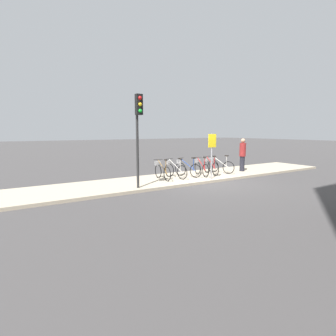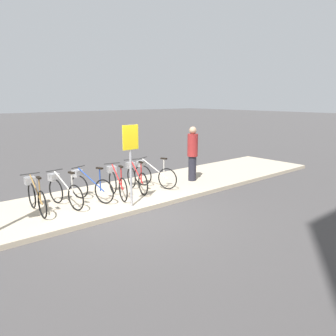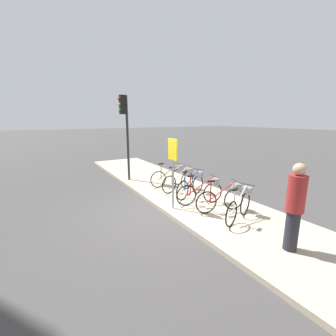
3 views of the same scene
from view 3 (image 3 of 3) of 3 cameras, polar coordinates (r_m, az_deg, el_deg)
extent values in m
plane|color=#423F3F|center=(6.85, -1.86, -10.98)|extent=(120.00, 120.00, 0.00)
cube|color=#B7A88E|center=(7.55, 7.64, -8.31)|extent=(17.02, 2.82, 0.12)
torus|color=black|center=(8.61, -2.50, -2.91)|extent=(0.08, 0.65, 0.65)
torus|color=black|center=(9.00, 2.67, -2.23)|extent=(0.08, 0.65, 0.65)
cylinder|color=olive|center=(8.73, 0.15, -0.91)|extent=(0.09, 0.91, 0.55)
cylinder|color=olive|center=(8.59, -1.77, -0.94)|extent=(0.03, 0.03, 0.58)
cube|color=black|center=(8.52, -1.78, 1.10)|extent=(0.08, 0.20, 0.04)
cylinder|color=#262626|center=(8.88, 2.70, 1.21)|extent=(0.46, 0.05, 0.02)
cube|color=gray|center=(8.94, 2.97, 0.09)|extent=(0.25, 0.22, 0.18)
torus|color=black|center=(7.94, 0.29, -4.23)|extent=(0.14, 0.65, 0.65)
torus|color=black|center=(8.51, 4.88, -3.12)|extent=(0.14, 0.65, 0.65)
cylinder|color=beige|center=(8.15, 2.69, -1.90)|extent=(0.18, 0.90, 0.55)
cylinder|color=beige|center=(7.94, 0.97, -2.05)|extent=(0.04, 0.04, 0.58)
cube|color=black|center=(7.86, 0.98, 0.15)|extent=(0.10, 0.21, 0.04)
cylinder|color=#262626|center=(8.38, 4.95, 0.51)|extent=(0.46, 0.10, 0.02)
cube|color=gray|center=(8.46, 5.17, -0.66)|extent=(0.27, 0.24, 0.18)
torus|color=black|center=(7.32, 3.72, -5.72)|extent=(0.24, 0.63, 0.65)
torus|color=black|center=(8.01, 7.56, -4.18)|extent=(0.24, 0.63, 0.65)
cylinder|color=navy|center=(7.59, 5.77, -3.04)|extent=(0.32, 0.87, 0.55)
cylinder|color=navy|center=(7.33, 4.33, -3.32)|extent=(0.04, 0.04, 0.58)
cube|color=black|center=(7.25, 4.37, -0.95)|extent=(0.13, 0.21, 0.04)
cylinder|color=#262626|center=(7.88, 7.68, -0.33)|extent=(0.44, 0.17, 0.02)
cube|color=gray|center=(7.96, 7.84, -1.56)|extent=(0.29, 0.27, 0.18)
torus|color=black|center=(6.86, 4.68, -6.98)|extent=(0.18, 0.64, 0.65)
torus|color=black|center=(7.23, 11.27, -6.17)|extent=(0.18, 0.64, 0.65)
cylinder|color=red|center=(6.95, 8.12, -4.54)|extent=(0.24, 0.89, 0.55)
cylinder|color=red|center=(6.81, 5.68, -4.56)|extent=(0.04, 0.04, 0.58)
cube|color=black|center=(6.73, 5.73, -2.02)|extent=(0.11, 0.21, 0.04)
cylinder|color=#262626|center=(7.07, 11.45, -1.93)|extent=(0.45, 0.13, 0.02)
cube|color=gray|center=(7.14, 11.74, -3.32)|extent=(0.28, 0.25, 0.18)
torus|color=black|center=(6.39, 9.70, -8.62)|extent=(0.18, 0.64, 0.65)
torus|color=black|center=(6.83, 16.40, -7.56)|extent=(0.18, 0.64, 0.65)
cylinder|color=red|center=(6.51, 13.28, -5.93)|extent=(0.23, 0.89, 0.55)
cylinder|color=red|center=(6.35, 10.79, -6.01)|extent=(0.04, 0.04, 0.58)
cube|color=black|center=(6.26, 10.90, -3.30)|extent=(0.11, 0.21, 0.04)
cylinder|color=#262626|center=(6.67, 16.68, -3.09)|extent=(0.45, 0.12, 0.02)
cube|color=gray|center=(6.74, 16.94, -4.55)|extent=(0.28, 0.25, 0.18)
torus|color=black|center=(5.79, 15.80, -11.19)|extent=(0.26, 0.62, 0.65)
torus|color=black|center=(6.56, 18.98, -8.56)|extent=(0.26, 0.62, 0.65)
cylinder|color=beige|center=(6.08, 17.66, -7.52)|extent=(0.34, 0.86, 0.55)
cylinder|color=beige|center=(5.79, 16.46, -8.13)|extent=(0.04, 0.04, 0.58)
cube|color=black|center=(5.69, 16.66, -5.19)|extent=(0.13, 0.21, 0.04)
cylinder|color=#262626|center=(6.39, 19.33, -3.93)|extent=(0.44, 0.18, 0.02)
cube|color=gray|center=(6.49, 19.37, -5.38)|extent=(0.29, 0.27, 0.18)
cylinder|color=#23232D|center=(5.27, 28.89, -13.76)|extent=(0.26, 0.26, 0.82)
cylinder|color=maroon|center=(5.00, 29.82, -5.69)|extent=(0.34, 0.34, 0.73)
sphere|color=tan|center=(4.88, 30.42, -0.28)|extent=(0.24, 0.24, 0.24)
cylinder|color=#2D2D2D|center=(9.64, -10.20, 7.25)|extent=(0.10, 0.10, 3.53)
cube|color=black|center=(9.56, -11.57, 15.49)|extent=(0.24, 0.20, 0.75)
sphere|color=red|center=(9.55, -12.22, 16.83)|extent=(0.14, 0.14, 0.14)
sphere|color=gold|center=(9.53, -12.16, 15.45)|extent=(0.14, 0.14, 0.14)
sphere|color=green|center=(9.52, -12.09, 14.07)|extent=(0.14, 0.14, 0.14)
cylinder|color=#99999E|center=(6.45, 1.30, -1.68)|extent=(0.06, 0.06, 2.06)
cube|color=yellow|center=(6.30, 1.18, 4.73)|extent=(0.44, 0.03, 0.60)
camera|label=1|loc=(14.49, -54.21, 5.69)|focal=28.00mm
camera|label=2|loc=(10.28, -50.34, 8.53)|focal=35.00mm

